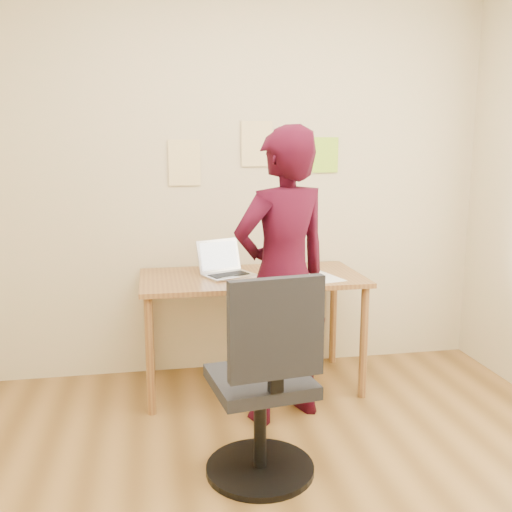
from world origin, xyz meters
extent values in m
cube|color=beige|center=(0.00, 1.77, 1.35)|extent=(3.50, 0.04, 2.70)
cube|color=olive|center=(0.05, 1.38, 0.72)|extent=(1.40, 0.70, 0.03)
cylinder|color=olive|center=(-0.60, 1.08, 0.35)|extent=(0.05, 0.05, 0.71)
cylinder|color=olive|center=(0.70, 1.08, 0.35)|extent=(0.05, 0.05, 0.71)
cylinder|color=olive|center=(-0.60, 1.68, 0.35)|extent=(0.05, 0.05, 0.71)
cylinder|color=olive|center=(0.70, 1.68, 0.35)|extent=(0.05, 0.05, 0.71)
cube|color=silver|center=(-0.09, 1.38, 0.75)|extent=(0.36, 0.31, 0.01)
cube|color=black|center=(-0.09, 1.38, 0.76)|extent=(0.27, 0.20, 0.00)
cube|color=silver|center=(-0.14, 1.50, 0.85)|extent=(0.30, 0.18, 0.20)
cube|color=white|center=(-0.14, 1.50, 0.85)|extent=(0.26, 0.15, 0.17)
cube|color=white|center=(0.45, 1.26, 0.74)|extent=(0.30, 0.38, 0.00)
cube|color=black|center=(0.19, 1.19, 0.74)|extent=(0.11, 0.14, 0.01)
cube|color=#3F4C59|center=(0.19, 1.19, 0.75)|extent=(0.09, 0.12, 0.00)
cube|color=#F5D892|center=(-0.34, 1.74, 1.44)|extent=(0.21, 0.00, 0.30)
cube|color=#F5D892|center=(0.15, 1.74, 1.57)|extent=(0.21, 0.00, 0.30)
cube|color=#A2DF32|center=(0.63, 1.74, 1.49)|extent=(0.18, 0.00, 0.24)
cube|color=black|center=(-0.09, 0.37, 0.46)|extent=(0.50, 0.50, 0.06)
cube|color=black|center=(-0.06, 0.16, 0.79)|extent=(0.43, 0.11, 0.44)
cube|color=black|center=(-0.06, 0.17, 0.56)|extent=(0.07, 0.05, 0.12)
cylinder|color=black|center=(-0.09, 0.37, 0.22)|extent=(0.06, 0.06, 0.44)
cylinder|color=black|center=(-0.09, 0.37, 0.02)|extent=(0.52, 0.52, 0.03)
imported|color=#330715|center=(0.15, 0.92, 0.83)|extent=(0.71, 0.58, 1.66)
camera|label=1|loc=(-0.56, -2.10, 1.54)|focal=40.00mm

